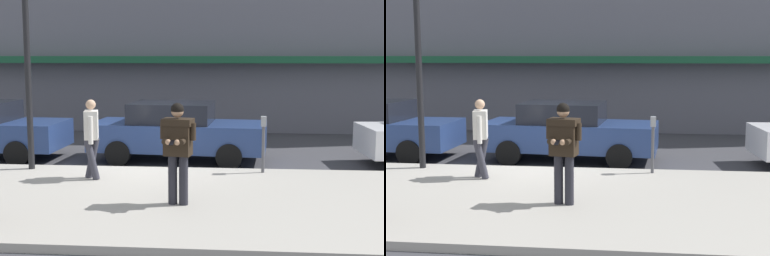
# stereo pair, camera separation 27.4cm
# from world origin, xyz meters

# --- Properties ---
(ground_plane) EXTENTS (80.00, 80.00, 0.00)m
(ground_plane) POSITION_xyz_m (0.00, 0.00, 0.00)
(ground_plane) COLOR #3D3D42
(sidewalk) EXTENTS (32.00, 5.30, 0.14)m
(sidewalk) POSITION_xyz_m (1.00, -2.85, 0.07)
(sidewalk) COLOR #A8A399
(sidewalk) RESTS_ON ground
(curb_paint_line) EXTENTS (28.00, 0.12, 0.01)m
(curb_paint_line) POSITION_xyz_m (1.00, 0.05, 0.00)
(curb_paint_line) COLOR silver
(curb_paint_line) RESTS_ON ground
(parked_sedan_mid) EXTENTS (4.63, 2.19, 1.54)m
(parked_sedan_mid) POSITION_xyz_m (0.70, 1.25, 0.79)
(parked_sedan_mid) COLOR navy
(parked_sedan_mid) RESTS_ON ground
(man_texting_on_phone) EXTENTS (0.64, 0.63, 1.81)m
(man_texting_on_phone) POSITION_xyz_m (1.22, -3.33, 1.25)
(man_texting_on_phone) COLOR #23232B
(man_texting_on_phone) RESTS_ON sidewalk
(pedestrian_in_light_coat) EXTENTS (0.39, 0.59, 1.70)m
(pedestrian_in_light_coat) POSITION_xyz_m (-0.82, -1.51, 1.11)
(pedestrian_in_light_coat) COLOR #33333D
(pedestrian_in_light_coat) RESTS_ON sidewalk
(street_lamp_post) EXTENTS (0.36, 0.36, 4.88)m
(street_lamp_post) POSITION_xyz_m (-2.50, -0.65, 3.14)
(street_lamp_post) COLOR black
(street_lamp_post) RESTS_ON sidewalk
(parking_meter) EXTENTS (0.12, 0.18, 1.27)m
(parking_meter) POSITION_xyz_m (2.84, -0.60, 0.97)
(parking_meter) COLOR #4C4C51
(parking_meter) RESTS_ON sidewalk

